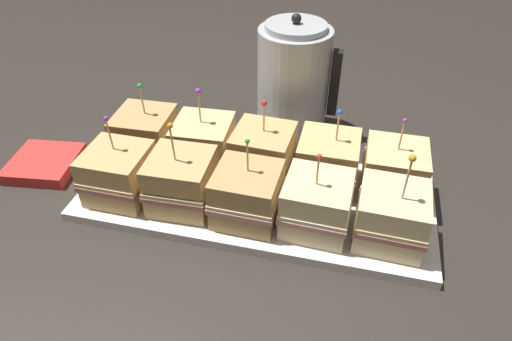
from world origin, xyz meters
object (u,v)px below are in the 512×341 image
object	(u,v)px
sandwich_front_right	(317,205)
napkin_stack	(45,163)
sandwich_back_center	(262,154)
sandwich_back_far_right	(394,171)
sandwich_front_far_left	(119,174)
sandwich_front_left	(182,182)
sandwich_front_far_right	(391,216)
sandwich_back_far_left	(146,136)
serving_platter	(256,196)
kettle_steel	(293,82)
sandwich_back_right	(328,162)
sandwich_back_left	(204,145)
sandwich_front_center	(248,195)

from	to	relation	value
sandwich_front_right	napkin_stack	xyz separation A→B (m)	(-0.56, 0.05, -0.05)
sandwich_back_center	sandwich_back_far_right	distance (m)	0.24
sandwich_front_far_left	sandwich_front_left	xyz separation A→B (m)	(0.12, 0.00, 0.00)
sandwich_front_right	sandwich_back_center	distance (m)	0.17
sandwich_front_left	sandwich_front_far_right	xyz separation A→B (m)	(0.36, -0.00, -0.00)
sandwich_back_far_left	sandwich_back_far_right	bearing A→B (deg)	0.18
sandwich_front_left	sandwich_back_far_right	size ratio (longest dim) A/B	1.10
serving_platter	sandwich_back_far_right	size ratio (longest dim) A/B	4.09
sandwich_back_center	kettle_steel	size ratio (longest dim) A/B	0.60
sandwich_front_right	sandwich_front_far_right	distance (m)	0.12
sandwich_back_center	sandwich_front_right	bearing A→B (deg)	-44.41
sandwich_back_center	kettle_steel	xyz separation A→B (m)	(0.02, 0.20, 0.06)
sandwich_back_center	kettle_steel	world-z (taller)	kettle_steel
sandwich_front_far_right	sandwich_back_far_left	bearing A→B (deg)	165.86
sandwich_front_far_left	sandwich_back_center	xyz separation A→B (m)	(0.24, 0.12, 0.00)
napkin_stack	sandwich_front_far_left	bearing A→B (deg)	-15.14
serving_platter	sandwich_front_right	size ratio (longest dim) A/B	4.19
sandwich_front_left	sandwich_front_right	size ratio (longest dim) A/B	1.12
sandwich_back_right	napkin_stack	size ratio (longest dim) A/B	1.13
serving_platter	kettle_steel	world-z (taller)	kettle_steel
sandwich_front_right	sandwich_back_right	size ratio (longest dim) A/B	0.95
kettle_steel	serving_platter	bearing A→B (deg)	-94.71
sandwich_front_far_right	sandwich_back_far_left	size ratio (longest dim) A/B	1.08
sandwich_front_far_left	kettle_steel	world-z (taller)	kettle_steel
sandwich_back_center	sandwich_front_far_right	bearing A→B (deg)	-25.97
serving_platter	sandwich_back_left	distance (m)	0.15
sandwich_back_far_left	sandwich_front_center	bearing A→B (deg)	-27.13
serving_platter	sandwich_front_left	bearing A→B (deg)	-153.85
sandwich_front_right	sandwich_front_far_right	bearing A→B (deg)	0.14
sandwich_front_right	napkin_stack	size ratio (longest dim) A/B	1.07
sandwich_back_far_right	serving_platter	bearing A→B (deg)	-165.41
sandwich_front_far_left	sandwich_front_left	world-z (taller)	sandwich_front_left
sandwich_front_far_left	sandwich_back_right	xyz separation A→B (m)	(0.36, 0.12, 0.00)
sandwich_front_center	sandwich_front_far_left	bearing A→B (deg)	179.66
sandwich_front_right	sandwich_back_left	bearing A→B (deg)	153.40
sandwich_front_far_left	serving_platter	bearing A→B (deg)	14.47
sandwich_front_center	sandwich_back_left	size ratio (longest dim) A/B	0.93
sandwich_front_far_left	sandwich_back_far_right	distance (m)	0.50
sandwich_front_right	kettle_steel	xyz separation A→B (m)	(-0.10, 0.31, 0.06)
sandwich_front_center	sandwich_back_right	bearing A→B (deg)	45.26
sandwich_back_center	napkin_stack	distance (m)	0.45
sandwich_back_right	napkin_stack	xyz separation A→B (m)	(-0.57, -0.07, -0.06)
sandwich_front_right	sandwich_back_far_right	xyz separation A→B (m)	(0.12, 0.12, 0.00)
serving_platter	sandwich_back_right	xyz separation A→B (m)	(0.12, 0.06, 0.06)
sandwich_front_far_right	kettle_steel	xyz separation A→B (m)	(-0.22, 0.31, 0.06)
serving_platter	sandwich_front_center	world-z (taller)	sandwich_front_center
sandwich_back_left	sandwich_front_far_left	bearing A→B (deg)	-134.84
sandwich_front_right	sandwich_back_right	world-z (taller)	sandwich_back_right
sandwich_front_far_left	sandwich_front_left	distance (m)	0.12
sandwich_front_right	sandwich_back_far_right	world-z (taller)	sandwich_back_far_right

